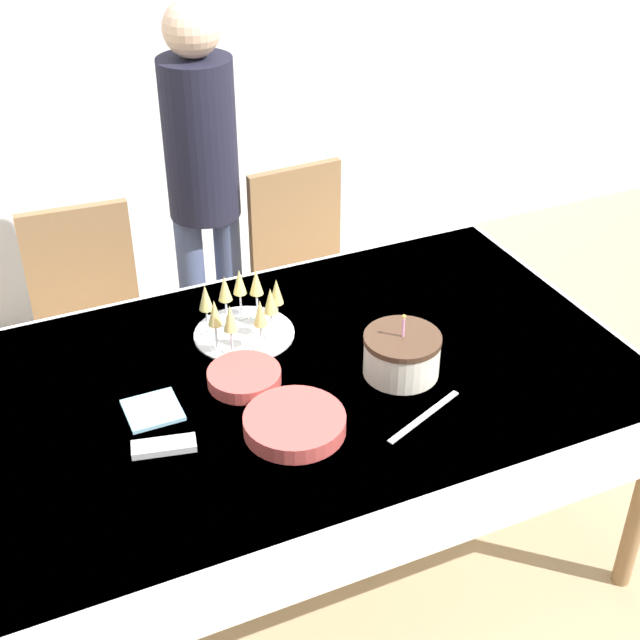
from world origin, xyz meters
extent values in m
plane|color=tan|center=(0.00, 0.00, 0.00)|extent=(12.00, 12.00, 0.00)
cube|color=silver|center=(0.00, 1.91, 1.35)|extent=(8.00, 0.05, 2.70)
cube|color=white|center=(0.00, 0.00, 0.76)|extent=(1.99, 1.19, 0.03)
cube|color=white|center=(0.00, 0.00, 0.67)|extent=(2.02, 1.22, 0.21)
cylinder|color=olive|center=(0.94, 0.54, 0.37)|extent=(0.06, 0.06, 0.75)
cube|color=olive|center=(-0.45, 0.85, 0.43)|extent=(0.45, 0.45, 0.04)
cube|color=olive|center=(-0.43, 1.04, 0.70)|extent=(0.40, 0.07, 0.50)
cylinder|color=olive|center=(-0.28, 0.65, 0.20)|extent=(0.04, 0.04, 0.41)
cylinder|color=olive|center=(-0.64, 0.68, 0.20)|extent=(0.04, 0.04, 0.41)
cylinder|color=olive|center=(-0.26, 1.01, 0.20)|extent=(0.04, 0.04, 0.41)
cylinder|color=olive|center=(-0.61, 1.04, 0.20)|extent=(0.04, 0.04, 0.41)
cube|color=olive|center=(0.45, 0.85, 0.43)|extent=(0.44, 0.44, 0.04)
cube|color=olive|center=(0.44, 1.04, 0.70)|extent=(0.40, 0.06, 0.50)
cylinder|color=olive|center=(0.64, 0.68, 0.20)|extent=(0.04, 0.04, 0.41)
cylinder|color=olive|center=(0.28, 0.66, 0.20)|extent=(0.04, 0.04, 0.41)
cylinder|color=olive|center=(0.62, 1.04, 0.20)|extent=(0.04, 0.04, 0.41)
cylinder|color=olive|center=(0.26, 1.02, 0.20)|extent=(0.04, 0.04, 0.41)
cylinder|color=silver|center=(0.29, -0.12, 0.83)|extent=(0.22, 0.22, 0.11)
cylinder|color=#4C3323|center=(0.29, -0.12, 0.90)|extent=(0.23, 0.23, 0.02)
cylinder|color=pink|center=(0.29, -0.12, 0.94)|extent=(0.01, 0.01, 0.06)
sphere|color=#F9CC4C|center=(0.29, -0.12, 0.98)|extent=(0.01, 0.01, 0.01)
cylinder|color=silver|center=(-0.07, 0.26, 0.78)|extent=(0.32, 0.32, 0.01)
cylinder|color=silver|center=(0.04, 0.25, 0.79)|extent=(0.05, 0.05, 0.00)
cylinder|color=silver|center=(0.04, 0.25, 0.83)|extent=(0.01, 0.01, 0.08)
cone|color=#E0CC72|center=(0.04, 0.25, 0.92)|extent=(0.04, 0.04, 0.08)
cylinder|color=silver|center=(0.01, 0.33, 0.79)|extent=(0.05, 0.05, 0.00)
cylinder|color=silver|center=(0.01, 0.33, 0.83)|extent=(0.01, 0.01, 0.08)
cone|color=#E0CC72|center=(0.01, 0.33, 0.92)|extent=(0.04, 0.04, 0.08)
cylinder|color=silver|center=(-0.04, 0.35, 0.79)|extent=(0.05, 0.05, 0.00)
cylinder|color=silver|center=(-0.04, 0.35, 0.83)|extent=(0.01, 0.01, 0.08)
cone|color=#E0CC72|center=(-0.04, 0.35, 0.92)|extent=(0.04, 0.04, 0.08)
cylinder|color=silver|center=(-0.10, 0.33, 0.79)|extent=(0.05, 0.05, 0.00)
cylinder|color=silver|center=(-0.10, 0.33, 0.83)|extent=(0.01, 0.01, 0.08)
cone|color=#E0CC72|center=(-0.10, 0.33, 0.92)|extent=(0.04, 0.04, 0.08)
cylinder|color=silver|center=(-0.17, 0.30, 0.79)|extent=(0.05, 0.05, 0.00)
cylinder|color=silver|center=(-0.17, 0.30, 0.83)|extent=(0.01, 0.01, 0.08)
cone|color=#E0CC72|center=(-0.17, 0.30, 0.92)|extent=(0.04, 0.04, 0.08)
cylinder|color=silver|center=(-0.17, 0.21, 0.79)|extent=(0.05, 0.05, 0.00)
cylinder|color=silver|center=(-0.17, 0.21, 0.83)|extent=(0.01, 0.01, 0.08)
cone|color=#E0CC72|center=(-0.17, 0.21, 0.92)|extent=(0.04, 0.04, 0.08)
cylinder|color=silver|center=(-0.14, 0.16, 0.79)|extent=(0.05, 0.05, 0.00)
cylinder|color=silver|center=(-0.14, 0.16, 0.83)|extent=(0.01, 0.01, 0.08)
cone|color=#E0CC72|center=(-0.14, 0.16, 0.92)|extent=(0.04, 0.04, 0.08)
cylinder|color=silver|center=(-0.05, 0.15, 0.79)|extent=(0.05, 0.05, 0.00)
cylinder|color=silver|center=(-0.05, 0.15, 0.83)|extent=(0.01, 0.01, 0.08)
cone|color=#E0CC72|center=(-0.05, 0.15, 0.92)|extent=(0.04, 0.04, 0.08)
cylinder|color=silver|center=(0.01, 0.21, 0.79)|extent=(0.05, 0.05, 0.00)
cylinder|color=silver|center=(0.01, 0.21, 0.83)|extent=(0.01, 0.01, 0.08)
cone|color=#E0CC72|center=(0.01, 0.21, 0.92)|extent=(0.04, 0.04, 0.08)
cylinder|color=#CC4C47|center=(-0.10, -0.24, 0.78)|extent=(0.28, 0.28, 0.01)
cylinder|color=#CC4C47|center=(-0.10, -0.24, 0.79)|extent=(0.28, 0.28, 0.01)
cylinder|color=#CC4C47|center=(-0.10, -0.24, 0.80)|extent=(0.28, 0.28, 0.01)
cylinder|color=#CC4C47|center=(-0.10, -0.24, 0.80)|extent=(0.28, 0.28, 0.01)
cylinder|color=#CC4C47|center=(-0.10, -0.24, 0.81)|extent=(0.28, 0.28, 0.01)
cylinder|color=#CC4C47|center=(-0.10, -0.24, 0.82)|extent=(0.28, 0.28, 0.01)
cylinder|color=#CC4C47|center=(-0.10, -0.24, 0.82)|extent=(0.28, 0.28, 0.01)
cylinder|color=#CC4C47|center=(-0.15, 0.02, 0.78)|extent=(0.22, 0.22, 0.01)
cylinder|color=#CC4C47|center=(-0.15, 0.02, 0.79)|extent=(0.22, 0.22, 0.01)
cylinder|color=#CC4C47|center=(-0.15, 0.02, 0.80)|extent=(0.22, 0.22, 0.01)
cylinder|color=#CC4C47|center=(-0.15, 0.02, 0.80)|extent=(0.22, 0.22, 0.01)
cylinder|color=#CC4C47|center=(-0.15, 0.02, 0.81)|extent=(0.22, 0.22, 0.01)
cylinder|color=#CC4C47|center=(-0.15, 0.02, 0.82)|extent=(0.22, 0.22, 0.01)
cube|color=silver|center=(0.25, -0.33, 0.78)|extent=(0.28, 0.13, 0.00)
cube|color=silver|center=(-0.45, -0.16, 0.79)|extent=(0.18, 0.10, 0.02)
cube|color=#8CC6E0|center=(-0.43, 0.00, 0.78)|extent=(0.15, 0.15, 0.01)
cylinder|color=#3F4C72|center=(0.01, 1.13, 0.39)|extent=(0.11, 0.11, 0.78)
cylinder|color=#3F4C72|center=(0.17, 1.13, 0.39)|extent=(0.11, 0.11, 0.78)
cylinder|color=black|center=(0.09, 1.13, 1.09)|extent=(0.28, 0.28, 0.62)
sphere|color=#D8B293|center=(0.09, 1.13, 1.50)|extent=(0.21, 0.21, 0.21)
camera|label=1|loc=(-0.81, -1.96, 2.35)|focal=50.00mm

